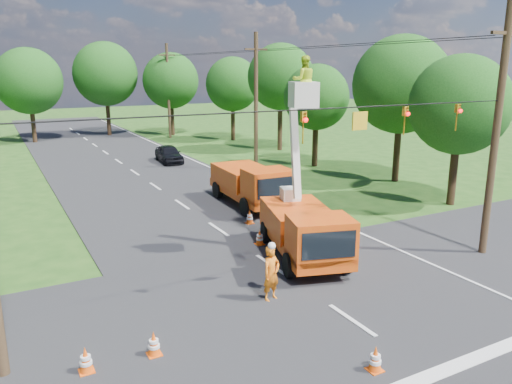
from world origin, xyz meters
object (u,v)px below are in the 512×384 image
tree_right_c (316,97)px  tree_far_a (29,81)px  tree_right_a (460,105)px  tree_right_d (281,77)px  traffic_cone_5 (86,360)px  distant_car (169,154)px  ground_worker (271,274)px  second_truck (252,183)px  traffic_cone_3 (250,217)px  tree_right_b (401,85)px  bucket_truck (304,218)px  pole_right_mid (256,101)px  traffic_cone_2 (260,237)px  pole_right_far (168,90)px  tree_far_b (105,74)px  pole_right_near (496,131)px  tree_far_c (171,81)px  traffic_cone_0 (375,359)px  tree_right_e (233,84)px  traffic_cone_4 (154,344)px

tree_right_c → tree_far_a: (-18.20, 24.00, 0.88)m
tree_right_a → tree_right_d: tree_right_d is taller
traffic_cone_5 → distant_car: bearing=67.2°
ground_worker → tree_right_d: tree_right_d is taller
second_truck → distant_car: size_ratio=1.60×
traffic_cone_3 → traffic_cone_5: 13.03m
traffic_cone_5 → tree_right_b: tree_right_b is taller
tree_right_a → ground_worker: bearing=-159.5°
bucket_truck → traffic_cone_5: bucket_truck is taller
tree_far_a → pole_right_mid: bearing=-59.6°
traffic_cone_2 → traffic_cone_5: same height
traffic_cone_3 → tree_far_a: tree_far_a is taller
pole_right_mid → pole_right_far: same height
bucket_truck → traffic_cone_3: 5.22m
tree_far_a → tree_right_c: bearing=-52.8°
pole_right_mid → pole_right_far: 20.00m
distant_car → second_truck: bearing=-86.2°
distant_car → bucket_truck: bearing=-90.6°
tree_right_c → tree_far_b: size_ratio=0.76×
pole_right_far → tree_far_b: (-5.50, 5.00, 1.70)m
pole_right_near → traffic_cone_2: bearing=146.0°
tree_right_d → ground_worker: bearing=-121.4°
tree_right_a → tree_far_c: tree_far_c is taller
second_truck → pole_right_far: pole_right_far is taller
tree_right_b → tree_right_d: 15.00m
traffic_cone_5 → tree_far_c: tree_far_c is taller
ground_worker → traffic_cone_5: 6.36m
traffic_cone_0 → tree_right_e: tree_right_e is taller
traffic_cone_2 → pole_right_near: pole_right_near is taller
distant_car → tree_right_b: (11.40, -13.85, 5.73)m
second_truck → traffic_cone_0: (-4.58, -15.44, -0.91)m
ground_worker → tree_far_c: (10.95, 41.58, 5.12)m
tree_right_b → tree_right_d: tree_right_d is taller
traffic_cone_4 → pole_right_near: size_ratio=0.07×
bucket_truck → tree_far_a: bearing=116.1°
tree_right_b → tree_far_b: (-12.00, 33.00, 0.37)m
ground_worker → tree_right_a: 16.61m
traffic_cone_2 → pole_right_near: bearing=-34.0°
tree_right_b → ground_worker: bearing=-144.9°
bucket_truck → tree_right_e: tree_right_e is taller
tree_right_d → tree_far_b: 21.52m
pole_right_mid → tree_right_c: bearing=-12.0°
pole_right_far → traffic_cone_5: bearing=-111.5°
pole_right_mid → pole_right_far: bearing=90.0°
second_truck → tree_far_c: size_ratio=0.72×
bucket_truck → tree_right_c: bearing=70.6°
tree_right_a → tree_far_a: (-18.50, 37.00, 0.63)m
traffic_cone_4 → tree_right_a: tree_right_a is taller
ground_worker → traffic_cone_2: size_ratio=2.66×
pole_right_mid → traffic_cone_0: bearing=-111.6°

